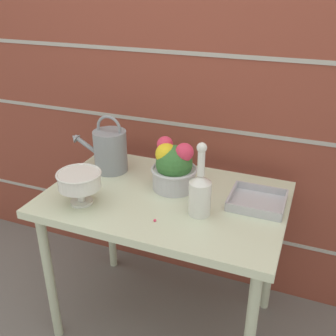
{
  "coord_description": "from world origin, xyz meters",
  "views": [
    {
      "loc": [
        0.57,
        -1.38,
        1.6
      ],
      "look_at": [
        0.0,
        0.03,
        0.86
      ],
      "focal_mm": 42.0,
      "sensor_mm": 36.0,
      "label": 1
    }
  ],
  "objects": [
    {
      "name": "patio_table",
      "position": [
        0.0,
        0.0,
        0.66
      ],
      "size": [
        1.04,
        0.69,
        0.74
      ],
      "color": "beige",
      "rests_on": "ground_plane"
    },
    {
      "name": "brick_wall",
      "position": [
        0.0,
        0.46,
        1.1
      ],
      "size": [
        3.6,
        0.08,
        2.2
      ],
      "color": "brown",
      "rests_on": "ground_plane"
    },
    {
      "name": "ground_plane",
      "position": [
        0.0,
        0.0,
        0.0
      ],
      "size": [
        12.0,
        12.0,
        0.0
      ],
      "primitive_type": "plane",
      "color": "slate"
    },
    {
      "name": "fallen_petal",
      "position": [
        0.04,
        -0.2,
        0.74
      ],
      "size": [
        0.01,
        0.01,
        0.01
      ],
      "color": "#E03856",
      "rests_on": "patio_table"
    },
    {
      "name": "watering_can",
      "position": [
        -0.35,
        0.14,
        0.85
      ],
      "size": [
        0.31,
        0.16,
        0.28
      ],
      "color": "gray",
      "rests_on": "patio_table"
    },
    {
      "name": "flower_planter",
      "position": [
        0.01,
        0.08,
        0.85
      ],
      "size": [
        0.21,
        0.21,
        0.23
      ],
      "color": "#BCBCC1",
      "rests_on": "patio_table"
    },
    {
      "name": "crystal_pedestal_bowl",
      "position": [
        -0.31,
        -0.19,
        0.85
      ],
      "size": [
        0.19,
        0.19,
        0.14
      ],
      "color": "silver",
      "rests_on": "patio_table"
    },
    {
      "name": "wire_tray",
      "position": [
        0.39,
        0.08,
        0.75
      ],
      "size": [
        0.23,
        0.21,
        0.04
      ],
      "color": "#B7B7BC",
      "rests_on": "patio_table"
    },
    {
      "name": "glass_decanter",
      "position": [
        0.18,
        -0.08,
        0.84
      ],
      "size": [
        0.09,
        0.09,
        0.31
      ],
      "color": "silver",
      "rests_on": "patio_table"
    }
  ]
}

